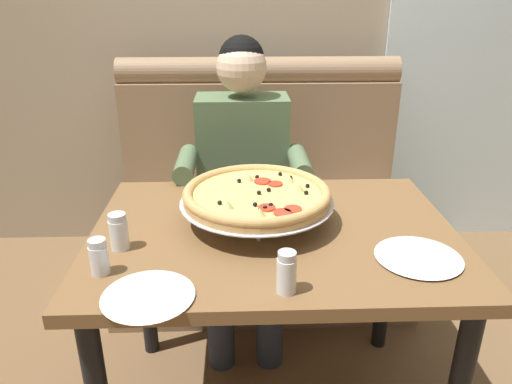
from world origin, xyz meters
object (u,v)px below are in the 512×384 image
at_px(plate_near_right, 418,255).
at_px(patio_chair, 439,123).
at_px(shaker_parmesan, 99,259).
at_px(pizza, 257,195).
at_px(dining_table, 273,257).
at_px(diner_main, 243,173).
at_px(booth_bench, 261,211).
at_px(shaker_pepper_flakes, 119,234).
at_px(shaker_oregano, 286,275).
at_px(plate_near_left, 148,294).

xyz_separation_m(plate_near_right, patio_chair, (0.99, 2.29, -0.24)).
bearing_deg(shaker_parmesan, pizza, 34.48).
bearing_deg(pizza, dining_table, -48.15).
xyz_separation_m(dining_table, diner_main, (-0.09, 0.62, 0.06)).
xyz_separation_m(booth_bench, plate_near_right, (0.39, -1.07, 0.37)).
relative_size(dining_table, shaker_pepper_flakes, 10.32).
height_order(pizza, shaker_oregano, pizza).
xyz_separation_m(pizza, shaker_pepper_flakes, (-0.40, -0.16, -0.05)).
height_order(diner_main, plate_near_left, diner_main).
bearing_deg(shaker_pepper_flakes, diner_main, 63.21).
distance_m(dining_table, diner_main, 0.62).
bearing_deg(shaker_oregano, shaker_pepper_flakes, 153.11).
relative_size(shaker_pepper_flakes, plate_near_right, 0.45).
xyz_separation_m(booth_bench, patio_chair, (1.38, 1.22, 0.13)).
relative_size(booth_bench, pizza, 2.92).
bearing_deg(plate_near_right, dining_table, 153.84).
relative_size(diner_main, shaker_oregano, 11.40).
height_order(booth_bench, diner_main, diner_main).
height_order(shaker_pepper_flakes, plate_near_right, shaker_pepper_flakes).
bearing_deg(booth_bench, shaker_parmesan, -113.03).
bearing_deg(shaker_oregano, diner_main, 95.82).
bearing_deg(shaker_pepper_flakes, plate_near_left, -63.88).
bearing_deg(diner_main, shaker_oregano, -84.18).
xyz_separation_m(shaker_pepper_flakes, shaker_parmesan, (-0.02, -0.13, -0.00)).
distance_m(dining_table, shaker_oregano, 0.37).
height_order(dining_table, plate_near_left, plate_near_left).
bearing_deg(plate_near_left, diner_main, 75.95).
distance_m(shaker_oregano, shaker_parmesan, 0.49).
relative_size(pizza, plate_near_right, 2.01).
relative_size(booth_bench, shaker_pepper_flakes, 12.96).
height_order(shaker_parmesan, plate_near_left, shaker_parmesan).
height_order(booth_bench, plate_near_left, booth_bench).
bearing_deg(dining_table, diner_main, 98.31).
height_order(shaker_parmesan, plate_near_right, shaker_parmesan).
relative_size(pizza, shaker_pepper_flakes, 4.44).
distance_m(shaker_oregano, plate_near_left, 0.34).
bearing_deg(diner_main, patio_chair, 45.29).
xyz_separation_m(dining_table, patio_chair, (1.38, 2.10, -0.13)).
xyz_separation_m(booth_bench, plate_near_left, (-0.33, -1.23, 0.37)).
bearing_deg(diner_main, shaker_pepper_flakes, -116.79).
xyz_separation_m(shaker_pepper_flakes, patio_chair, (1.83, 2.20, -0.28)).
bearing_deg(shaker_parmesan, plate_near_right, 2.88).
relative_size(dining_table, patio_chair, 1.32).
height_order(pizza, patio_chair, pizza).
relative_size(booth_bench, shaker_parmesan, 14.12).
height_order(dining_table, shaker_oregano, shaker_oregano).
bearing_deg(plate_near_left, shaker_oregano, 2.35).
xyz_separation_m(diner_main, shaker_oregano, (0.10, -0.95, 0.09)).
xyz_separation_m(diner_main, shaker_parmesan, (-0.38, -0.85, 0.09)).
relative_size(dining_table, plate_near_right, 4.68).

